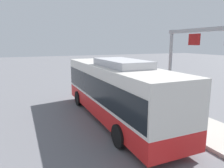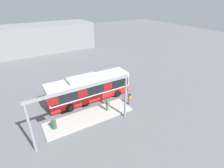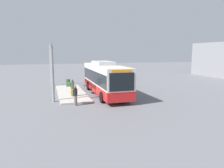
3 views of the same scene
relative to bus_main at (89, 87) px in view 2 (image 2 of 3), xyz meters
The scene contains 8 objects.
ground_plane 1.81m from the bus_main, ahead, with size 120.00×120.00×0.00m, color slate.
platform_curb 4.13m from the bus_main, 115.15° to the right, with size 10.00×2.80×0.16m, color #B2ADA3.
bus_main is the anchor object (origin of this frame).
person_boarding 5.31m from the bus_main, 43.75° to the right, with size 0.49×0.60×1.67m.
person_waiting_near 3.65m from the bus_main, 79.30° to the right, with size 0.34×0.52×1.67m.
platform_sign_gantry 6.35m from the bus_main, 118.39° to the right, with size 9.93×0.24×5.20m.
station_building 26.31m from the bus_main, 93.88° to the left, with size 26.50×8.00×6.13m, color gray.
trash_bin 6.55m from the bus_main, 148.81° to the right, with size 0.52×0.52×0.90m, color #2D5133.
Camera 2 is at (-7.56, -18.28, 12.46)m, focal length 28.11 mm.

